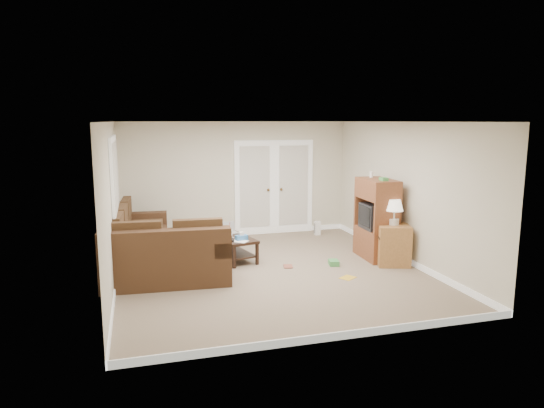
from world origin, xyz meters
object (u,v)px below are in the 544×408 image
object	(u,v)px
sectional_sofa	(150,249)
tv_armoire	(376,218)
coffee_table	(234,247)
side_cabinet	(393,241)

from	to	relation	value
sectional_sofa	tv_armoire	distance (m)	4.08
coffee_table	sectional_sofa	bearing A→B (deg)	174.79
side_cabinet	coffee_table	bearing A→B (deg)	176.10
tv_armoire	side_cabinet	world-z (taller)	tv_armoire
sectional_sofa	coffee_table	distance (m)	1.51
side_cabinet	sectional_sofa	bearing A→B (deg)	-173.44
coffee_table	side_cabinet	size ratio (longest dim) A/B	0.99
sectional_sofa	tv_armoire	bearing A→B (deg)	-1.32
tv_armoire	side_cabinet	size ratio (longest dim) A/B	1.36
sectional_sofa	coffee_table	xyz separation A→B (m)	(1.49, 0.23, -0.13)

